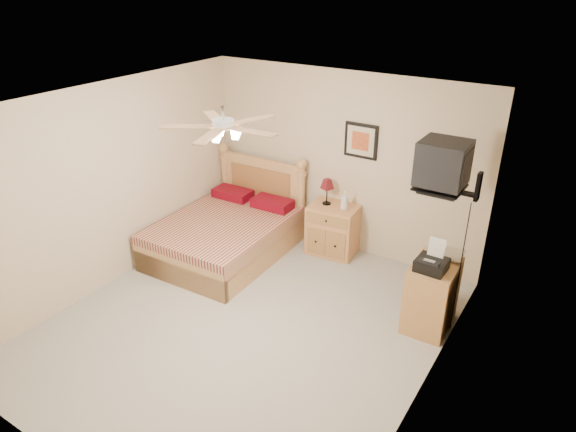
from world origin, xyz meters
name	(u,v)px	position (x,y,z in m)	size (l,w,h in m)	color
floor	(246,325)	(0.00, 0.00, 0.00)	(4.50, 4.50, 0.00)	#9D978E
ceiling	(236,106)	(0.00, 0.00, 2.50)	(4.00, 4.50, 0.04)	white
wall_back	(342,163)	(0.00, 2.25, 1.25)	(4.00, 0.04, 2.50)	beige
wall_front	(45,351)	(0.00, -2.25, 1.25)	(4.00, 0.04, 2.50)	beige
wall_left	(111,186)	(-2.00, 0.00, 1.25)	(0.04, 4.50, 2.50)	beige
wall_right	(432,285)	(2.00, 0.00, 1.25)	(0.04, 4.50, 2.50)	beige
bed	(222,214)	(-1.21, 1.12, 0.63)	(1.48, 1.94, 1.26)	#B2754E
nightstand	(333,229)	(0.03, 2.00, 0.36)	(0.66, 0.49, 0.71)	#BE763D
table_lamp	(327,192)	(-0.09, 2.02, 0.89)	(0.20, 0.20, 0.37)	maroon
lotion_bottle	(345,201)	(0.20, 1.99, 0.84)	(0.10, 0.10, 0.26)	silver
framed_picture	(361,141)	(0.27, 2.23, 1.62)	(0.46, 0.04, 0.46)	black
dresser	(431,295)	(1.73, 1.13, 0.39)	(0.46, 0.66, 0.78)	#C27B42
fax_machine	(433,256)	(1.72, 1.00, 0.95)	(0.31, 0.33, 0.33)	black
magazine_lower	(443,255)	(1.74, 1.36, 0.79)	(0.20, 0.27, 0.02)	beige
magazine_upper	(443,252)	(1.73, 1.37, 0.82)	(0.21, 0.29, 0.02)	gray
wall_tv	(457,169)	(1.75, 1.34, 1.81)	(0.56, 0.46, 0.58)	black
ceiling_fan	(223,126)	(0.00, -0.20, 2.36)	(1.14, 1.14, 0.28)	white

